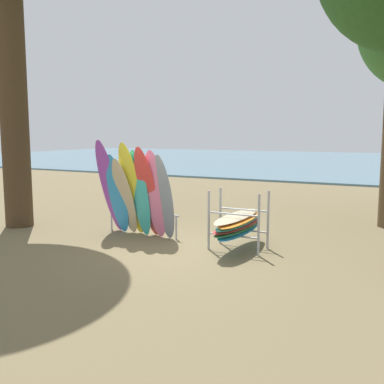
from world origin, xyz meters
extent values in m
plane|color=brown|center=(0.00, 0.00, 0.00)|extent=(80.00, 80.00, 0.00)
cube|color=slate|center=(0.00, 31.63, 0.05)|extent=(80.00, 36.00, 0.10)
cylinder|color=#42301E|center=(-4.68, 0.14, 3.54)|extent=(0.70, 0.70, 7.08)
ellipsoid|color=purple|center=(-2.00, 0.55, 1.15)|extent=(0.58, 0.82, 2.29)
ellipsoid|color=#2D8ED1|center=(-1.78, 0.55, 0.98)|extent=(0.55, 0.59, 1.96)
ellipsoid|color=#C6B289|center=(-1.56, 0.55, 0.94)|extent=(0.60, 0.72, 1.87)
ellipsoid|color=yellow|center=(-1.34, 0.55, 1.12)|extent=(0.54, 0.76, 2.24)
ellipsoid|color=#38B2AD|center=(-1.12, 0.55, 1.04)|extent=(0.59, 0.57, 2.07)
ellipsoid|color=red|center=(-0.90, 0.55, 1.08)|extent=(0.56, 0.76, 2.15)
ellipsoid|color=pink|center=(-0.68, 0.55, 1.04)|extent=(0.52, 0.50, 2.08)
ellipsoid|color=gray|center=(-0.46, 0.55, 0.99)|extent=(0.59, 0.56, 1.98)
cylinder|color=#9EA0A5|center=(-2.22, 0.88, 0.28)|extent=(0.04, 0.04, 0.55)
cylinder|color=#9EA0A5|center=(-0.25, 0.73, 0.28)|extent=(0.04, 0.04, 0.55)
cylinder|color=#9EA0A5|center=(-1.23, 0.81, 0.55)|extent=(2.13, 0.20, 0.04)
cylinder|color=#9EA0A5|center=(0.80, 0.28, 0.62)|extent=(0.05, 0.05, 1.25)
cylinder|color=#9EA0A5|center=(1.90, 0.28, 0.62)|extent=(0.05, 0.05, 1.25)
cylinder|color=#9EA0A5|center=(0.80, 0.88, 0.62)|extent=(0.05, 0.05, 1.25)
cylinder|color=#9EA0A5|center=(1.90, 0.88, 0.62)|extent=(0.05, 0.05, 1.25)
cylinder|color=#9EA0A5|center=(1.35, 0.28, 0.35)|extent=(1.10, 0.04, 0.04)
cylinder|color=#9EA0A5|center=(1.35, 0.28, 0.80)|extent=(1.10, 0.04, 0.04)
cylinder|color=#9EA0A5|center=(1.35, 0.88, 0.35)|extent=(1.10, 0.04, 0.04)
cylinder|color=#9EA0A5|center=(1.35, 0.88, 0.80)|extent=(1.10, 0.04, 0.04)
ellipsoid|color=#2D8ED1|center=(1.37, 0.58, 0.40)|extent=(0.57, 2.12, 0.06)
ellipsoid|color=#339E56|center=(1.34, 0.58, 0.46)|extent=(0.57, 2.12, 0.06)
ellipsoid|color=red|center=(1.34, 0.58, 0.52)|extent=(0.62, 2.12, 0.06)
ellipsoid|color=#38B2AD|center=(1.34, 0.58, 0.58)|extent=(0.52, 2.10, 0.06)
ellipsoid|color=orange|center=(1.37, 0.58, 0.64)|extent=(0.59, 2.12, 0.06)
ellipsoid|color=#C6B289|center=(1.30, 0.58, 0.70)|extent=(0.52, 2.10, 0.06)
camera|label=1|loc=(4.72, -8.01, 2.43)|focal=41.59mm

